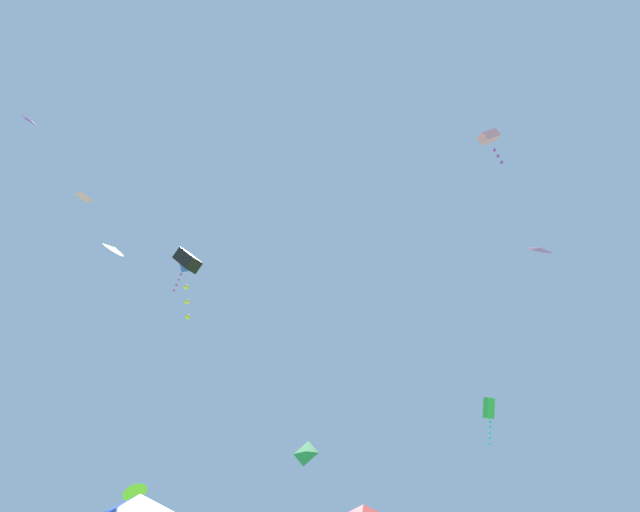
{
  "coord_description": "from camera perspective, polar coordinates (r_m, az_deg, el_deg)",
  "views": [
    {
      "loc": [
        -0.47,
        -4.94,
        1.35
      ],
      "look_at": [
        -2.88,
        14.95,
        14.94
      ],
      "focal_mm": 31.18,
      "sensor_mm": 36.0,
      "label": 1
    }
  ],
  "objects": [
    {
      "name": "kite_green_box",
      "position": [
        32.93,
        16.94,
        -14.87
      ],
      "size": [
        0.77,
        0.89,
        2.62
      ],
      "color": "green"
    },
    {
      "name": "kite_purple_diamond",
      "position": [
        29.12,
        -27.61,
        12.26
      ],
      "size": [
        0.92,
        0.87,
        0.6
      ],
      "color": "purple"
    },
    {
      "name": "kite_pink_delta",
      "position": [
        40.23,
        21.66,
        0.68
      ],
      "size": [
        1.85,
        1.61,
        1.28
      ],
      "color": "pink"
    },
    {
      "name": "kite_blue_box",
      "position": [
        38.22,
        -13.81,
        -0.75
      ],
      "size": [
        0.8,
        1.24,
        2.78
      ],
      "color": "blue"
    },
    {
      "name": "kite_pink_diamond",
      "position": [
        25.71,
        -23.01,
        5.62
      ],
      "size": [
        0.74,
        0.59,
        0.34
      ],
      "color": "pink"
    },
    {
      "name": "kite_yellow_delta",
      "position": [
        38.18,
        -20.4,
        0.71
      ],
      "size": [
        1.82,
        1.91,
        1.15
      ],
      "color": "yellow"
    },
    {
      "name": "kite_lime_delta",
      "position": [
        27.46,
        -18.5,
        -22.08
      ],
      "size": [
        1.34,
        1.38,
        2.1
      ],
      "color": "#75D138"
    },
    {
      "name": "kite_green_diamond",
      "position": [
        33.54,
        -1.49,
        -19.52
      ],
      "size": [
        1.14,
        1.09,
        1.32
      ],
      "color": "green"
    },
    {
      "name": "kite_pink_box",
      "position": [
        30.8,
        16.99,
        11.55
      ],
      "size": [
        1.36,
        1.05,
        2.83
      ],
      "color": "pink"
    },
    {
      "name": "kite_black_box",
      "position": [
        22.83,
        -13.46,
        -0.6
      ],
      "size": [
        1.42,
        1.11,
        3.1
      ],
      "color": "black"
    }
  ]
}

